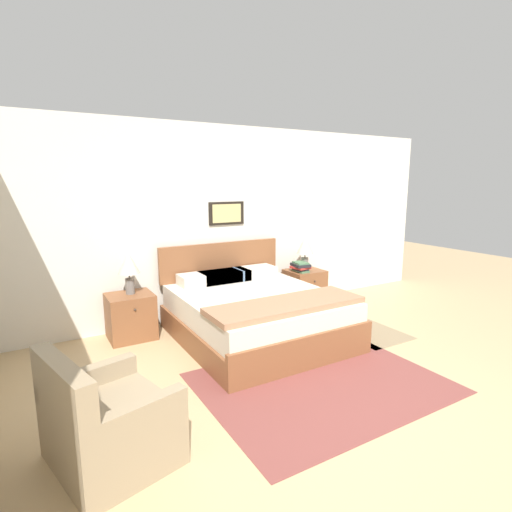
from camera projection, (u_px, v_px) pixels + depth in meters
ground_plane at (363, 411)px, 3.27m from camera, size 16.00×16.00×0.00m
wall_back at (215, 222)px, 5.46m from camera, size 7.68×0.09×2.60m
area_rug_main at (322, 383)px, 3.73m from camera, size 2.18×1.68×0.01m
area_rug_bedside at (358, 327)px, 5.13m from camera, size 0.70×1.25×0.01m
bed at (255, 313)px, 4.77m from camera, size 1.74×1.98×1.03m
armchair at (107, 425)px, 2.63m from camera, size 0.86×0.92×0.80m
nightstand_near_window at (131, 316)px, 4.75m from camera, size 0.52×0.49×0.54m
nightstand_by_door at (304, 288)px, 6.04m from camera, size 0.52×0.49×0.54m
table_lamp_near_window at (129, 266)px, 4.67m from camera, size 0.25×0.25×0.50m
table_lamp_by_door at (305, 247)px, 5.95m from camera, size 0.25×0.25×0.50m
book_thick_bottom at (300, 271)px, 5.89m from camera, size 0.15×0.26×0.03m
book_hardcover_middle at (300, 269)px, 5.88m from camera, size 0.21×0.23×0.02m
book_novel_upper at (300, 267)px, 5.88m from camera, size 0.25×0.27×0.03m
book_slim_near_top at (301, 265)px, 5.87m from camera, size 0.24×0.29×0.04m
book_paperback_top at (301, 263)px, 5.86m from camera, size 0.20×0.24×0.02m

